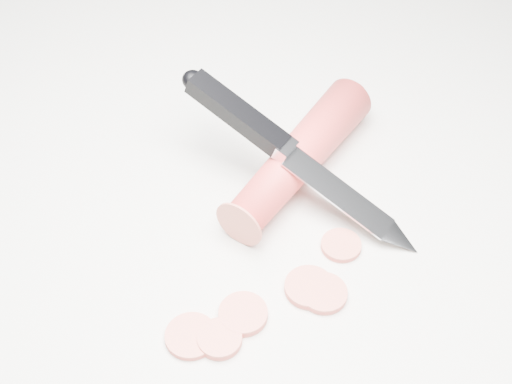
% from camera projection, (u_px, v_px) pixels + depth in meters
% --- Properties ---
extents(ground, '(2.40, 2.40, 0.00)m').
position_uv_depth(ground, '(281.00, 239.00, 0.58)').
color(ground, beige).
rests_on(ground, ground).
extents(carrot, '(0.07, 0.19, 0.04)m').
position_uv_depth(carrot, '(299.00, 156.00, 0.62)').
color(carrot, red).
rests_on(carrot, ground).
extents(carrot_slice_0, '(0.04, 0.04, 0.01)m').
position_uv_depth(carrot_slice_0, '(191.00, 336.00, 0.52)').
color(carrot_slice_0, '#D25F4B').
rests_on(carrot_slice_0, ground).
extents(carrot_slice_1, '(0.04, 0.04, 0.01)m').
position_uv_depth(carrot_slice_1, '(243.00, 314.00, 0.53)').
color(carrot_slice_1, '#D25F4B').
rests_on(carrot_slice_1, ground).
extents(carrot_slice_2, '(0.03, 0.03, 0.01)m').
position_uv_depth(carrot_slice_2, '(341.00, 245.00, 0.58)').
color(carrot_slice_2, '#D25F4B').
rests_on(carrot_slice_2, ground).
extents(carrot_slice_3, '(0.04, 0.04, 0.01)m').
position_uv_depth(carrot_slice_3, '(324.00, 293.00, 0.55)').
color(carrot_slice_3, '#D25F4B').
rests_on(carrot_slice_3, ground).
extents(carrot_slice_4, '(0.04, 0.04, 0.01)m').
position_uv_depth(carrot_slice_4, '(309.00, 287.00, 0.55)').
color(carrot_slice_4, '#D25F4B').
rests_on(carrot_slice_4, ground).
extents(carrot_slice_5, '(0.03, 0.03, 0.01)m').
position_uv_depth(carrot_slice_5, '(220.00, 339.00, 0.52)').
color(carrot_slice_5, '#D25F4B').
rests_on(carrot_slice_5, ground).
extents(kitchen_knife, '(0.24, 0.07, 0.09)m').
position_uv_depth(kitchen_knife, '(299.00, 157.00, 0.59)').
color(kitchen_knife, silver).
rests_on(kitchen_knife, ground).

